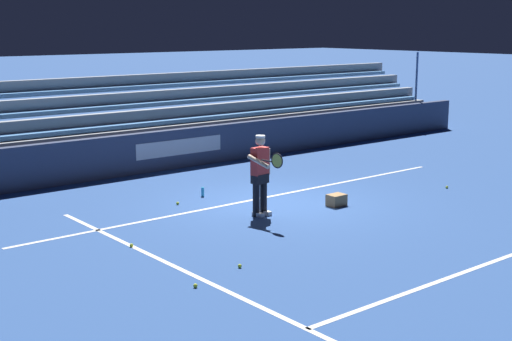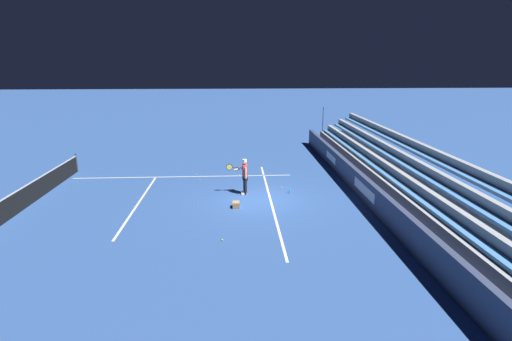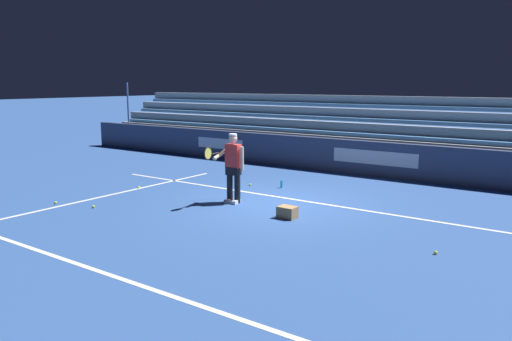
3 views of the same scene
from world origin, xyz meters
name	(u,v)px [view 1 (image 1 of 3)]	position (x,y,z in m)	size (l,w,h in m)	color
ground_plane	(273,203)	(0.00, 0.00, 0.00)	(160.00, 160.00, 0.00)	#2D5193
court_baseline_white	(259,199)	(0.00, -0.50, 0.00)	(12.00, 0.10, 0.01)	white
court_sideline_white	(238,296)	(4.11, 4.00, 0.00)	(0.10, 12.00, 0.01)	white
court_service_line_white	(485,264)	(0.00, 5.50, 0.00)	(8.22, 0.10, 0.01)	white
back_wall_sponsor_board	(160,151)	(0.01, -4.80, 0.55)	(25.94, 0.25, 1.10)	#384260
bleacher_stand	(128,136)	(0.00, -6.63, 0.73)	(24.65, 2.40, 2.95)	#9EA3A8
tennis_player	(261,174)	(0.93, 0.67, 0.89)	(0.59, 1.03, 1.71)	black
ball_box_cardboard	(336,200)	(-0.92, 1.10, 0.13)	(0.40, 0.30, 0.26)	#A87F51
tennis_ball_on_baseline	(195,286)	(4.40, 3.30, 0.03)	(0.07, 0.07, 0.07)	#CCE533
tennis_ball_by_box	(447,187)	(-4.27, 1.61, 0.03)	(0.07, 0.07, 0.07)	#CCE533
tennis_ball_far_right	(178,203)	(1.78, -1.22, 0.03)	(0.07, 0.07, 0.07)	#CCE533
tennis_ball_midcourt	(240,266)	(3.30, 3.01, 0.03)	(0.07, 0.07, 0.07)	#CCE533
tennis_ball_far_left	(131,245)	(4.14, 0.87, 0.03)	(0.07, 0.07, 0.07)	#CCE533
water_bottle	(203,192)	(0.89, -1.52, 0.11)	(0.07, 0.07, 0.22)	#33B2E5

